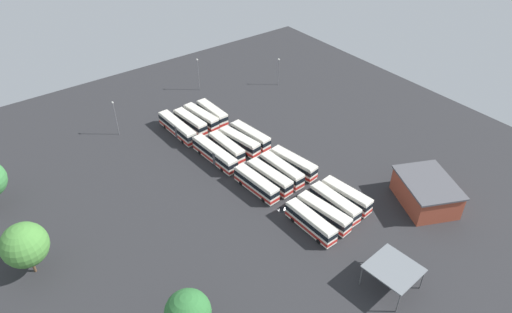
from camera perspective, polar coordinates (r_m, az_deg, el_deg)
name	(u,v)px	position (r m, az deg, el deg)	size (l,w,h in m)	color
ground_plane	(254,165)	(100.26, -0.30, -1.11)	(119.75, 119.75, 0.00)	#28282B
bus_row0_slot0	(346,196)	(91.24, 11.07, -4.80)	(10.80, 3.81, 3.57)	silver
bus_row0_slot1	(335,203)	(89.21, 9.69, -5.73)	(11.08, 2.99, 3.57)	silver
bus_row0_slot2	(324,213)	(86.90, 8.35, -6.91)	(11.38, 3.87, 3.57)	silver
bus_row0_slot3	(311,222)	(84.86, 6.74, -8.03)	(11.17, 2.80, 3.57)	silver
bus_row1_slot0	(293,163)	(98.02, 4.63, -0.86)	(11.46, 4.19, 3.57)	silver
bus_row1_slot1	(282,170)	(96.00, 3.17, -1.69)	(11.34, 3.09, 3.57)	silver
bus_row1_slot2	(270,177)	(94.07, 1.68, -2.56)	(11.36, 3.59, 3.57)	silver
bus_row1_slot3	(256,184)	(92.42, 0.03, -3.37)	(11.25, 3.35, 3.57)	silver
bus_row2_slot0	(250,136)	(106.27, -0.72, 2.53)	(11.29, 3.81, 3.57)	silver
bus_row2_slot1	(239,142)	(104.39, -2.05, 1.83)	(11.24, 4.21, 3.57)	silver
bus_row2_slot2	(226,147)	(102.75, -3.66, 1.14)	(10.69, 2.84, 3.57)	silver
bus_row2_slot3	(215,154)	(100.83, -5.10, 0.30)	(13.49, 3.37, 3.57)	silver
bus_row3_slot0	(212,113)	(115.56, -5.42, 5.37)	(10.46, 2.74, 3.57)	silver
bus_row3_slot1	(201,117)	(114.10, -6.78, 4.83)	(11.21, 3.76, 3.57)	silver
bus_row3_slot2	(190,122)	(112.48, -8.10, 4.22)	(10.67, 3.46, 3.57)	silver
bus_row3_slot3	(177,128)	(110.78, -9.66, 3.51)	(13.43, 2.95, 3.57)	silver
depot_building	(426,192)	(94.94, 20.22, -4.16)	(15.12, 13.72, 5.40)	#99422D
maintenance_shelter	(394,269)	(76.99, 16.62, -13.13)	(8.14, 7.82, 4.39)	slate
lamp_post_near_entrance	(279,71)	(130.68, 2.80, 10.53)	(0.56, 0.28, 7.81)	slate
lamp_post_far_corner	(198,73)	(128.43, -7.12, 10.13)	(0.56, 0.28, 9.12)	slate
lamp_post_mid_lot	(116,117)	(112.56, -16.90, 4.68)	(0.56, 0.28, 8.77)	slate
tree_south_edge	(25,245)	(82.96, -26.61, -9.72)	(7.42, 7.42, 9.95)	brown
tree_north_edge	(188,312)	(68.46, -8.39, -18.46)	(6.63, 6.63, 8.58)	brown
puddle_centre_drain	(282,210)	(89.57, 3.21, -6.57)	(1.70, 1.70, 0.01)	black
puddle_front_lane	(251,167)	(99.76, -0.59, -1.33)	(2.58, 2.58, 0.01)	black
puddle_back_corner	(210,139)	(109.32, -5.64, 2.22)	(2.56, 2.56, 0.01)	black
puddle_near_shelter	(281,153)	(104.09, 3.09, 0.42)	(3.51, 3.51, 0.01)	black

